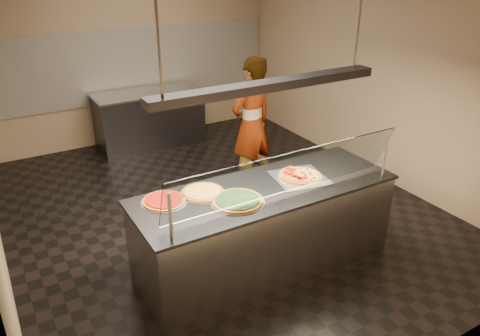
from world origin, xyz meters
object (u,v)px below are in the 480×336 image
worker (252,125)px  serving_counter (265,228)px  sneeze_guard (288,173)px  perforated_tray (300,177)px  half_pizza_pepperoni (292,177)px  pizza_spatula (206,195)px  prep_table (150,118)px  pizza_tomato (164,201)px  heat_lamp_housing (269,85)px  half_pizza_sausage (308,173)px  pizza_cheese (202,192)px  pizza_spinach (238,201)px

worker → serving_counter: bearing=50.9°
sneeze_guard → serving_counter: bearing=90.0°
perforated_tray → serving_counter: bearing=-178.6°
perforated_tray → half_pizza_pepperoni: bearing=179.6°
pizza_spatula → prep_table: size_ratio=0.16×
pizza_tomato → heat_lamp_housing: size_ratio=0.18×
half_pizza_sausage → pizza_cheese: size_ratio=1.05×
pizza_spinach → prep_table: size_ratio=0.28×
perforated_tray → pizza_spinach: size_ratio=1.17×
prep_table → worker: (0.66, -2.19, 0.45)m
pizza_spatula → worker: size_ratio=0.16×
half_pizza_pepperoni → pizza_spinach: bearing=-170.1°
pizza_tomato → pizza_cheese: bearing=-3.9°
half_pizza_pepperoni → pizza_spinach: 0.71m
pizza_spinach → pizza_tomato: size_ratio=1.19×
pizza_spinach → heat_lamp_housing: heat_lamp_housing is taller
pizza_cheese → pizza_spatula: size_ratio=1.51×
sneeze_guard → half_pizza_sausage: sneeze_guard is taller
half_pizza_sausage → pizza_spatula: half_pizza_sausage is taller
heat_lamp_housing → pizza_spatula: bearing=169.9°
pizza_cheese → prep_table: size_ratio=0.24×
perforated_tray → pizza_spatula: (-1.02, 0.10, 0.02)m
prep_table → worker: bearing=-73.3°
pizza_spinach → heat_lamp_housing: size_ratio=0.22×
perforated_tray → pizza_spinach: pizza_spinach is taller
half_pizza_sausage → pizza_spinach: size_ratio=0.89×
serving_counter → heat_lamp_housing: size_ratio=1.15×
heat_lamp_housing → pizza_cheese: bearing=160.6°
pizza_spatula → heat_lamp_housing: (0.60, -0.11, 0.99)m
perforated_tray → pizza_cheese: bearing=168.9°
pizza_cheese → prep_table: bearing=77.9°
half_pizza_sausage → pizza_cheese: bearing=169.8°
prep_table → heat_lamp_housing: (-0.19, -3.85, 1.48)m
perforated_tray → prep_table: 3.87m
serving_counter → perforated_tray: size_ratio=4.50×
pizza_cheese → heat_lamp_housing: size_ratio=0.19×
half_pizza_pepperoni → pizza_spatula: bearing=174.0°
half_pizza_sausage → half_pizza_pepperoni: bearing=178.9°
serving_counter → pizza_spinach: 0.63m
prep_table → half_pizza_pepperoni: bearing=-88.1°
half_pizza_sausage → pizza_spatula: size_ratio=1.58×
sneeze_guard → half_pizza_sausage: (0.52, 0.35, -0.27)m
heat_lamp_housing → half_pizza_pepperoni: bearing=2.0°
sneeze_guard → half_pizza_sausage: 0.68m
pizza_spinach → worker: 2.16m
serving_counter → heat_lamp_housing: 1.48m
sneeze_guard → worker: worker is taller
perforated_tray → worker: (0.43, 1.65, -0.02)m
sneeze_guard → pizza_spinach: (-0.39, 0.23, -0.28)m
pizza_spatula → heat_lamp_housing: size_ratio=0.12×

